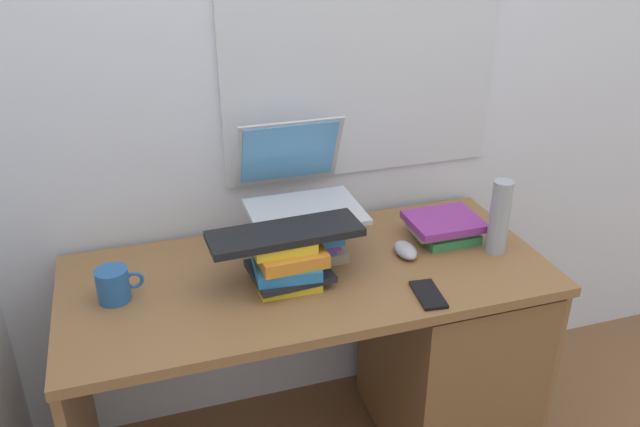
{
  "coord_description": "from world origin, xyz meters",
  "views": [
    {
      "loc": [
        -0.45,
        -1.54,
        1.71
      ],
      "look_at": [
        0.04,
        0.0,
        0.9
      ],
      "focal_mm": 36.53,
      "sensor_mm": 36.0,
      "label": 1
    }
  ],
  "objects_px": {
    "keyboard": "(285,233)",
    "desk": "(416,345)",
    "computer_mouse": "(405,250)",
    "cell_phone": "(428,294)",
    "book_stack_tall": "(305,235)",
    "laptop": "(298,186)",
    "mug": "(114,285)",
    "water_bottle": "(499,217)",
    "book_stack_keyboard_riser": "(286,260)",
    "book_stack_side": "(445,227)"
  },
  "relations": [
    {
      "from": "keyboard",
      "to": "desk",
      "type": "bearing_deg",
      "value": -1.6
    },
    {
      "from": "computer_mouse",
      "to": "cell_phone",
      "type": "xyz_separation_m",
      "value": [
        -0.03,
        -0.22,
        -0.01
      ]
    },
    {
      "from": "book_stack_tall",
      "to": "computer_mouse",
      "type": "height_order",
      "value": "book_stack_tall"
    },
    {
      "from": "book_stack_tall",
      "to": "cell_phone",
      "type": "relative_size",
      "value": 1.73
    },
    {
      "from": "laptop",
      "to": "cell_phone",
      "type": "height_order",
      "value": "laptop"
    },
    {
      "from": "mug",
      "to": "desk",
      "type": "bearing_deg",
      "value": -2.69
    },
    {
      "from": "laptop",
      "to": "water_bottle",
      "type": "relative_size",
      "value": 1.49
    },
    {
      "from": "computer_mouse",
      "to": "water_bottle",
      "type": "distance_m",
      "value": 0.29
    },
    {
      "from": "book_stack_keyboard_riser",
      "to": "mug",
      "type": "bearing_deg",
      "value": 173.93
    },
    {
      "from": "mug",
      "to": "cell_phone",
      "type": "height_order",
      "value": "mug"
    },
    {
      "from": "laptop",
      "to": "keyboard",
      "type": "xyz_separation_m",
      "value": [
        -0.09,
        -0.18,
        -0.05
      ]
    },
    {
      "from": "book_stack_keyboard_riser",
      "to": "mug",
      "type": "distance_m",
      "value": 0.46
    },
    {
      "from": "book_stack_tall",
      "to": "mug",
      "type": "xyz_separation_m",
      "value": [
        -0.55,
        -0.06,
        -0.03
      ]
    },
    {
      "from": "desk",
      "to": "book_stack_keyboard_riser",
      "type": "height_order",
      "value": "book_stack_keyboard_riser"
    },
    {
      "from": "laptop",
      "to": "computer_mouse",
      "type": "xyz_separation_m",
      "value": [
        0.29,
        -0.15,
        -0.19
      ]
    },
    {
      "from": "laptop",
      "to": "desk",
      "type": "bearing_deg",
      "value": -27.52
    },
    {
      "from": "book_stack_side",
      "to": "laptop",
      "type": "height_order",
      "value": "laptop"
    },
    {
      "from": "book_stack_side",
      "to": "laptop",
      "type": "relative_size",
      "value": 0.63
    },
    {
      "from": "laptop",
      "to": "computer_mouse",
      "type": "bearing_deg",
      "value": -27.28
    },
    {
      "from": "laptop",
      "to": "mug",
      "type": "xyz_separation_m",
      "value": [
        -0.55,
        -0.13,
        -0.16
      ]
    },
    {
      "from": "computer_mouse",
      "to": "book_stack_tall",
      "type": "bearing_deg",
      "value": 164.79
    },
    {
      "from": "keyboard",
      "to": "mug",
      "type": "xyz_separation_m",
      "value": [
        -0.46,
        0.05,
        -0.1
      ]
    },
    {
      "from": "desk",
      "to": "water_bottle",
      "type": "height_order",
      "value": "water_bottle"
    },
    {
      "from": "book_stack_tall",
      "to": "cell_phone",
      "type": "distance_m",
      "value": 0.4
    },
    {
      "from": "desk",
      "to": "mug",
      "type": "xyz_separation_m",
      "value": [
        -0.89,
        0.04,
        0.37
      ]
    },
    {
      "from": "book_stack_side",
      "to": "cell_phone",
      "type": "xyz_separation_m",
      "value": [
        -0.19,
        -0.28,
        -0.04
      ]
    },
    {
      "from": "book_stack_tall",
      "to": "laptop",
      "type": "xyz_separation_m",
      "value": [
        0.0,
        0.07,
        0.13
      ]
    },
    {
      "from": "keyboard",
      "to": "cell_phone",
      "type": "xyz_separation_m",
      "value": [
        0.35,
        -0.19,
        -0.15
      ]
    },
    {
      "from": "desk",
      "to": "mug",
      "type": "bearing_deg",
      "value": 177.31
    },
    {
      "from": "book_stack_tall",
      "to": "laptop",
      "type": "relative_size",
      "value": 0.68
    },
    {
      "from": "laptop",
      "to": "cell_phone",
      "type": "distance_m",
      "value": 0.49
    },
    {
      "from": "mug",
      "to": "book_stack_side",
      "type": "bearing_deg",
      "value": 2.37
    },
    {
      "from": "desk",
      "to": "keyboard",
      "type": "xyz_separation_m",
      "value": [
        -0.43,
        -0.01,
        0.48
      ]
    },
    {
      "from": "desk",
      "to": "cell_phone",
      "type": "bearing_deg",
      "value": -111.92
    },
    {
      "from": "book_stack_side",
      "to": "desk",
      "type": "bearing_deg",
      "value": -143.29
    },
    {
      "from": "book_stack_tall",
      "to": "book_stack_keyboard_riser",
      "type": "relative_size",
      "value": 1.04
    },
    {
      "from": "book_stack_tall",
      "to": "book_stack_keyboard_riser",
      "type": "xyz_separation_m",
      "value": [
        -0.09,
        -0.11,
        -0.01
      ]
    },
    {
      "from": "water_bottle",
      "to": "cell_phone",
      "type": "distance_m",
      "value": 0.36
    },
    {
      "from": "keyboard",
      "to": "mug",
      "type": "relative_size",
      "value": 3.37
    },
    {
      "from": "computer_mouse",
      "to": "keyboard",
      "type": "bearing_deg",
      "value": -174.99
    },
    {
      "from": "keyboard",
      "to": "laptop",
      "type": "bearing_deg",
      "value": 61.51
    },
    {
      "from": "desk",
      "to": "computer_mouse",
      "type": "bearing_deg",
      "value": 151.03
    },
    {
      "from": "book_stack_keyboard_riser",
      "to": "book_stack_side",
      "type": "distance_m",
      "value": 0.54
    },
    {
      "from": "keyboard",
      "to": "cell_phone",
      "type": "distance_m",
      "value": 0.42
    },
    {
      "from": "keyboard",
      "to": "cell_phone",
      "type": "height_order",
      "value": "keyboard"
    },
    {
      "from": "keyboard",
      "to": "water_bottle",
      "type": "relative_size",
      "value": 1.81
    },
    {
      "from": "book_stack_tall",
      "to": "water_bottle",
      "type": "distance_m",
      "value": 0.58
    },
    {
      "from": "desk",
      "to": "book_stack_tall",
      "type": "xyz_separation_m",
      "value": [
        -0.34,
        0.11,
        0.4
      ]
    },
    {
      "from": "book_stack_tall",
      "to": "keyboard",
      "type": "xyz_separation_m",
      "value": [
        -0.09,
        -0.11,
        0.08
      ]
    },
    {
      "from": "book_stack_tall",
      "to": "book_stack_side",
      "type": "xyz_separation_m",
      "value": [
        0.45,
        -0.02,
        -0.03
      ]
    }
  ]
}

